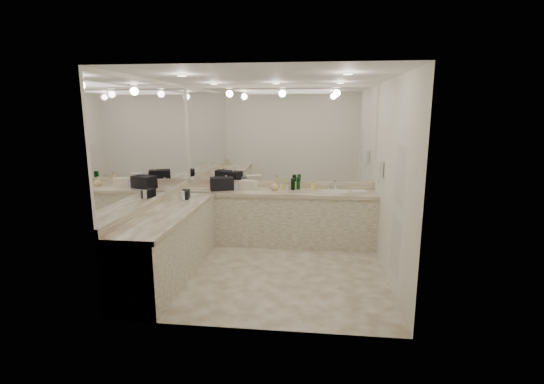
# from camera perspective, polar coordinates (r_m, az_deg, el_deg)

# --- Properties ---
(floor) EXTENTS (3.20, 3.20, 0.00)m
(floor) POSITION_cam_1_polar(r_m,az_deg,el_deg) (5.58, -0.49, -11.33)
(floor) COLOR beige
(floor) RESTS_ON ground
(ceiling) EXTENTS (3.20, 3.20, 0.00)m
(ceiling) POSITION_cam_1_polar(r_m,az_deg,el_deg) (5.15, -0.54, 16.34)
(ceiling) COLOR white
(ceiling) RESTS_ON floor
(wall_back) EXTENTS (3.20, 0.02, 2.60)m
(wall_back) POSITION_cam_1_polar(r_m,az_deg,el_deg) (6.69, 1.06, 4.11)
(wall_back) COLOR silver
(wall_back) RESTS_ON floor
(wall_left) EXTENTS (0.02, 3.00, 2.60)m
(wall_left) POSITION_cam_1_polar(r_m,az_deg,el_deg) (5.63, -16.90, 2.17)
(wall_left) COLOR silver
(wall_left) RESTS_ON floor
(wall_right) EXTENTS (0.02, 3.00, 2.60)m
(wall_right) POSITION_cam_1_polar(r_m,az_deg,el_deg) (5.26, 17.06, 1.52)
(wall_right) COLOR silver
(wall_right) RESTS_ON floor
(vanity_back_base) EXTENTS (3.20, 0.60, 0.84)m
(vanity_back_base) POSITION_cam_1_polar(r_m,az_deg,el_deg) (6.57, 0.78, -3.87)
(vanity_back_base) COLOR silver
(vanity_back_base) RESTS_ON floor
(vanity_back_top) EXTENTS (3.20, 0.64, 0.06)m
(vanity_back_top) POSITION_cam_1_polar(r_m,az_deg,el_deg) (6.45, 0.78, -0.04)
(vanity_back_top) COLOR beige
(vanity_back_top) RESTS_ON vanity_back_base
(vanity_left_base) EXTENTS (0.60, 2.40, 0.84)m
(vanity_left_base) POSITION_cam_1_polar(r_m,az_deg,el_deg) (5.46, -14.68, -7.53)
(vanity_left_base) COLOR silver
(vanity_left_base) RESTS_ON floor
(vanity_left_top) EXTENTS (0.64, 2.42, 0.06)m
(vanity_left_top) POSITION_cam_1_polar(r_m,az_deg,el_deg) (5.33, -14.83, -2.96)
(vanity_left_top) COLOR beige
(vanity_left_top) RESTS_ON vanity_left_base
(backsplash_back) EXTENTS (3.20, 0.04, 0.10)m
(backsplash_back) POSITION_cam_1_polar(r_m,az_deg,el_deg) (6.72, 1.03, 1.13)
(backsplash_back) COLOR beige
(backsplash_back) RESTS_ON vanity_back_top
(backsplash_left) EXTENTS (0.04, 3.00, 0.10)m
(backsplash_left) POSITION_cam_1_polar(r_m,az_deg,el_deg) (5.69, -16.51, -1.31)
(backsplash_left) COLOR beige
(backsplash_left) RESTS_ON vanity_left_top
(mirror_back) EXTENTS (3.12, 0.01, 1.55)m
(mirror_back) POSITION_cam_1_polar(r_m,az_deg,el_deg) (6.63, 1.06, 8.17)
(mirror_back) COLOR white
(mirror_back) RESTS_ON wall_back
(mirror_left) EXTENTS (0.01, 2.92, 1.55)m
(mirror_left) POSITION_cam_1_polar(r_m,az_deg,el_deg) (5.57, -17.08, 6.99)
(mirror_left) COLOR white
(mirror_left) RESTS_ON wall_left
(sink) EXTENTS (0.44, 0.44, 0.03)m
(sink) POSITION_cam_1_polar(r_m,az_deg,el_deg) (6.44, 9.24, 0.00)
(sink) COLOR white
(sink) RESTS_ON vanity_back_top
(faucet) EXTENTS (0.24, 0.16, 0.14)m
(faucet) POSITION_cam_1_polar(r_m,az_deg,el_deg) (6.63, 9.18, 1.00)
(faucet) COLOR silver
(faucet) RESTS_ON vanity_back_top
(wall_phone) EXTENTS (0.06, 0.10, 0.24)m
(wall_phone) POSITION_cam_1_polar(r_m,az_deg,el_deg) (5.93, 15.46, 3.20)
(wall_phone) COLOR white
(wall_phone) RESTS_ON wall_right
(door) EXTENTS (0.02, 0.82, 2.10)m
(door) POSITION_cam_1_polar(r_m,az_deg,el_deg) (4.83, 17.78, -2.44)
(door) COLOR white
(door) RESTS_ON wall_right
(black_toiletry_bag) EXTENTS (0.43, 0.34, 0.22)m
(black_toiletry_bag) POSITION_cam_1_polar(r_m,az_deg,el_deg) (6.54, -7.29, 1.25)
(black_toiletry_bag) COLOR black
(black_toiletry_bag) RESTS_ON vanity_back_top
(black_bag_spill) EXTENTS (0.15, 0.24, 0.12)m
(black_bag_spill) POSITION_cam_1_polar(r_m,az_deg,el_deg) (6.00, -12.40, -0.32)
(black_bag_spill) COLOR black
(black_bag_spill) RESTS_ON vanity_left_top
(cream_cosmetic_case) EXTENTS (0.31, 0.26, 0.15)m
(cream_cosmetic_case) POSITION_cam_1_polar(r_m,az_deg,el_deg) (6.52, -3.47, 1.02)
(cream_cosmetic_case) COLOR beige
(cream_cosmetic_case) RESTS_ON vanity_back_top
(hand_towel) EXTENTS (0.25, 0.19, 0.04)m
(hand_towel) POSITION_cam_1_polar(r_m,az_deg,el_deg) (6.40, 12.47, 0.04)
(hand_towel) COLOR white
(hand_towel) RESTS_ON vanity_back_top
(lotion_left) EXTENTS (0.06, 0.06, 0.13)m
(lotion_left) POSITION_cam_1_polar(r_m,az_deg,el_deg) (5.88, -12.80, -0.56)
(lotion_left) COLOR white
(lotion_left) RESTS_ON vanity_left_top
(soap_bottle_a) EXTENTS (0.10, 0.10, 0.24)m
(soap_bottle_a) POSITION_cam_1_polar(r_m,az_deg,el_deg) (6.58, -6.65, 1.42)
(soap_bottle_a) COLOR white
(soap_bottle_a) RESTS_ON vanity_back_top
(soap_bottle_b) EXTENTS (0.08, 0.08, 0.16)m
(soap_bottle_b) POSITION_cam_1_polar(r_m,az_deg,el_deg) (6.49, -5.19, 0.99)
(soap_bottle_b) COLOR silver
(soap_bottle_b) RESTS_ON vanity_back_top
(soap_bottle_c) EXTENTS (0.15, 0.15, 0.17)m
(soap_bottle_c) POSITION_cam_1_polar(r_m,az_deg,el_deg) (6.47, 0.34, 1.01)
(soap_bottle_c) COLOR #D7C27C
(soap_bottle_c) RESTS_ON vanity_back_top
(green_bottle_0) EXTENTS (0.07, 0.07, 0.18)m
(green_bottle_0) POSITION_cam_1_polar(r_m,az_deg,el_deg) (6.48, 3.05, 1.10)
(green_bottle_0) COLOR #11531F
(green_bottle_0) RESTS_ON vanity_back_top
(green_bottle_1) EXTENTS (0.07, 0.07, 0.19)m
(green_bottle_1) POSITION_cam_1_polar(r_m,az_deg,el_deg) (6.52, 3.05, 1.17)
(green_bottle_1) COLOR #11531F
(green_bottle_1) RESTS_ON vanity_back_top
(green_bottle_2) EXTENTS (0.06, 0.06, 0.20)m
(green_bottle_2) POSITION_cam_1_polar(r_m,az_deg,el_deg) (6.55, 3.83, 1.29)
(green_bottle_2) COLOR #11531F
(green_bottle_2) RESTS_ON vanity_back_top
(amenity_bottle_0) EXTENTS (0.05, 0.05, 0.07)m
(amenity_bottle_0) POSITION_cam_1_polar(r_m,az_deg,el_deg) (6.56, 2.36, 0.72)
(amenity_bottle_0) COLOR #E0B28C
(amenity_bottle_0) RESTS_ON vanity_back_top
(amenity_bottle_1) EXTENTS (0.04, 0.04, 0.11)m
(amenity_bottle_1) POSITION_cam_1_polar(r_m,az_deg,el_deg) (6.38, 2.24, 0.58)
(amenity_bottle_1) COLOR silver
(amenity_bottle_1) RESTS_ON vanity_back_top
(amenity_bottle_2) EXTENTS (0.05, 0.05, 0.10)m
(amenity_bottle_2) POSITION_cam_1_polar(r_m,az_deg,el_deg) (6.46, 1.53, 0.69)
(amenity_bottle_2) COLOR #F2D84C
(amenity_bottle_2) RESTS_ON vanity_back_top
(amenity_bottle_3) EXTENTS (0.05, 0.05, 0.11)m
(amenity_bottle_3) POSITION_cam_1_polar(r_m,az_deg,el_deg) (6.51, -5.81, 0.76)
(amenity_bottle_3) COLOR silver
(amenity_bottle_3) RESTS_ON vanity_back_top
(amenity_bottle_4) EXTENTS (0.05, 0.05, 0.09)m
(amenity_bottle_4) POSITION_cam_1_polar(r_m,az_deg,el_deg) (6.65, -8.13, 0.83)
(amenity_bottle_4) COLOR silver
(amenity_bottle_4) RESTS_ON vanity_back_top
(amenity_bottle_5) EXTENTS (0.06, 0.06, 0.08)m
(amenity_bottle_5) POSITION_cam_1_polar(r_m,az_deg,el_deg) (6.58, 1.34, 0.82)
(amenity_bottle_5) COLOR silver
(amenity_bottle_5) RESTS_ON vanity_back_top
(amenity_bottle_6) EXTENTS (0.05, 0.05, 0.07)m
(amenity_bottle_6) POSITION_cam_1_polar(r_m,az_deg,el_deg) (6.64, -8.60, 0.72)
(amenity_bottle_6) COLOR #F2D84C
(amenity_bottle_6) RESTS_ON vanity_back_top
(amenity_bottle_7) EXTENTS (0.06, 0.06, 0.09)m
(amenity_bottle_7) POSITION_cam_1_polar(r_m,az_deg,el_deg) (6.54, 5.95, 0.75)
(amenity_bottle_7) COLOR #F2D84C
(amenity_bottle_7) RESTS_ON vanity_back_top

